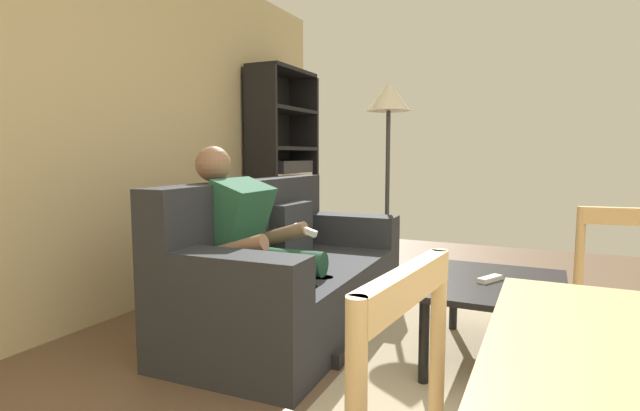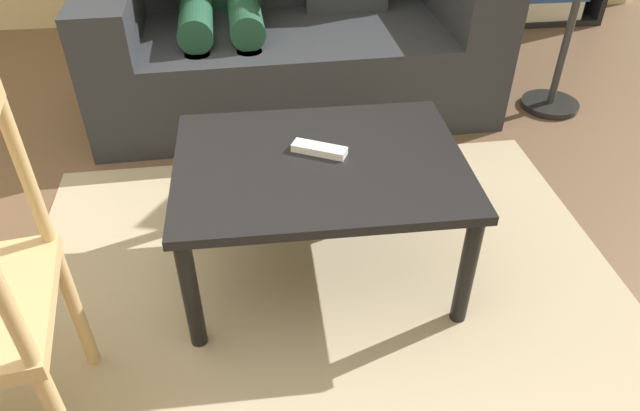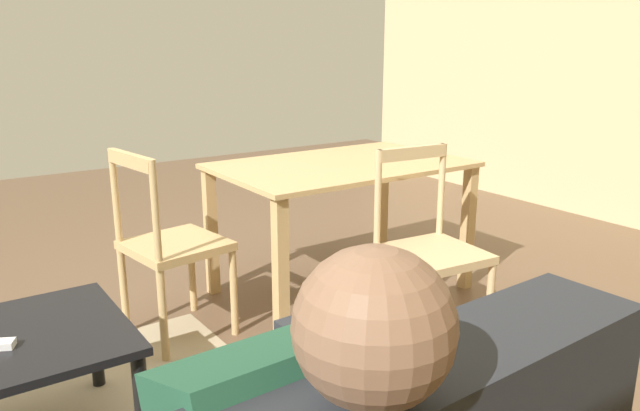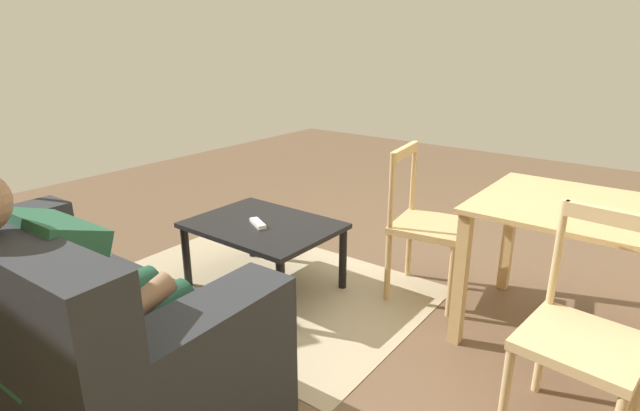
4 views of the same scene
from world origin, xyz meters
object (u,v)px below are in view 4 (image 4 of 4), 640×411
Objects in this scene: coffee_table at (263,232)px; dining_table at (622,235)px; tv_remote at (258,223)px; person_lounging at (81,300)px; couch at (55,326)px; dining_chair_near_wall at (585,337)px; dining_chair_facing_couch at (426,225)px.

coffee_table is 1.93m from dining_table.
person_lounging is at bearing 40.62° from tv_remote.
person_lounging reaches higher than couch.
coffee_table is at bearing -157.39° from tv_remote.
dining_table is 0.72m from dining_chair_near_wall.
person_lounging is (-0.34, 0.02, 0.25)m from couch.
couch is 11.10× the size of tv_remote.
tv_remote is (-0.02, -1.24, 0.11)m from couch.
person_lounging is 1.31m from tv_remote.
couch is 1.64× the size of person_lounging.
dining_table is 1.02m from dining_chair_facing_couch.
couch is at bearing 25.57° from tv_remote.
person_lounging is 2.39m from dining_table.
dining_chair_facing_couch is (-0.84, -0.58, 0.01)m from tv_remote.
coffee_table is at bearing -4.81° from dining_chair_near_wall.
dining_chair_facing_couch is at bearing 0.26° from dining_table.
dining_chair_near_wall is (-1.52, -1.15, -0.15)m from person_lounging.
coffee_table is 1.00m from dining_chair_facing_couch.
coffee_table is 1.85m from dining_chair_near_wall.
tv_remote is at bearing -75.80° from person_lounging.
person_lounging reaches higher than dining_chair_near_wall.
coffee_table is 0.96× the size of dining_chair_facing_couch.
dining_table is at bearing -163.52° from coffee_table.
dining_chair_near_wall is (-0.00, 0.70, -0.19)m from dining_table.
person_lounging reaches higher than dining_chair_facing_couch.
person_lounging is 1.27× the size of dining_chair_near_wall.
coffee_table is 0.08m from tv_remote.
dining_chair_facing_couch is (-0.86, -1.82, 0.12)m from couch.
person_lounging reaches higher than dining_table.
tv_remote is 1.85m from dining_chair_near_wall.
person_lounging is 1.36m from coffee_table.
dining_chair_facing_couch reaches higher than coffee_table.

